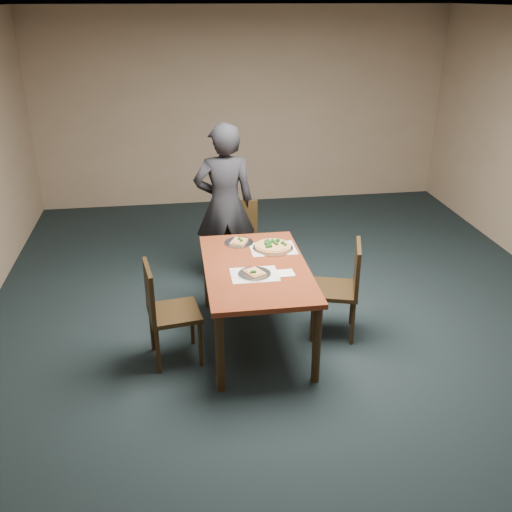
{
  "coord_description": "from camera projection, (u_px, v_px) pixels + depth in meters",
  "views": [
    {
      "loc": [
        -1.05,
        -4.36,
        2.91
      ],
      "look_at": [
        -0.39,
        0.07,
        0.85
      ],
      "focal_mm": 40.0,
      "sensor_mm": 36.0,
      "label": 1
    }
  ],
  "objects": [
    {
      "name": "ground",
      "position": [
        299.0,
        340.0,
        5.28
      ],
      "size": [
        8.0,
        8.0,
        0.0
      ],
      "primitive_type": "plane",
      "color": "black",
      "rests_on": "ground"
    },
    {
      "name": "room_shell",
      "position": [
        306.0,
        156.0,
        4.55
      ],
      "size": [
        8.0,
        8.0,
        8.0
      ],
      "color": "tan",
      "rests_on": "ground"
    },
    {
      "name": "dining_table",
      "position": [
        256.0,
        276.0,
        5.01
      ],
      "size": [
        0.9,
        1.5,
        0.75
      ],
      "color": "#612513",
      "rests_on": "ground"
    },
    {
      "name": "chair_far",
      "position": [
        239.0,
        239.0,
        6.14
      ],
      "size": [
        0.44,
        0.44,
        0.91
      ],
      "rotation": [
        0.0,
        0.0,
        -0.04
      ],
      "color": "black",
      "rests_on": "ground"
    },
    {
      "name": "chair_left",
      "position": [
        164.0,
        308.0,
        4.79
      ],
      "size": [
        0.48,
        0.48,
        0.91
      ],
      "rotation": [
        0.0,
        0.0,
        1.72
      ],
      "color": "black",
      "rests_on": "ground"
    },
    {
      "name": "chair_right",
      "position": [
        343.0,
        284.0,
        5.18
      ],
      "size": [
        0.52,
        0.52,
        0.91
      ],
      "rotation": [
        0.0,
        0.0,
        -1.86
      ],
      "color": "black",
      "rests_on": "ground"
    },
    {
      "name": "diner",
      "position": [
        225.0,
        205.0,
        6.03
      ],
      "size": [
        0.65,
        0.44,
        1.76
      ],
      "primitive_type": "imported",
      "rotation": [
        0.0,
        0.0,
        3.17
      ],
      "color": "black",
      "rests_on": "ground"
    },
    {
      "name": "placemat_main",
      "position": [
        273.0,
        249.0,
        5.32
      ],
      "size": [
        0.42,
        0.32,
        0.0
      ],
      "primitive_type": "cube",
      "color": "white",
      "rests_on": "dining_table"
    },
    {
      "name": "placemat_near",
      "position": [
        255.0,
        275.0,
        4.83
      ],
      "size": [
        0.4,
        0.3,
        0.0
      ],
      "primitive_type": "cube",
      "color": "white",
      "rests_on": "dining_table"
    },
    {
      "name": "pizza_pan",
      "position": [
        273.0,
        246.0,
        5.31
      ],
      "size": [
        0.38,
        0.38,
        0.07
      ],
      "color": "silver",
      "rests_on": "dining_table"
    },
    {
      "name": "slice_plate_near",
      "position": [
        254.0,
        273.0,
        4.82
      ],
      "size": [
        0.28,
        0.28,
        0.05
      ],
      "color": "silver",
      "rests_on": "dining_table"
    },
    {
      "name": "slice_plate_far",
      "position": [
        239.0,
        242.0,
        5.43
      ],
      "size": [
        0.28,
        0.28,
        0.06
      ],
      "color": "silver",
      "rests_on": "dining_table"
    },
    {
      "name": "napkin",
      "position": [
        286.0,
        273.0,
        4.85
      ],
      "size": [
        0.15,
        0.15,
        0.01
      ],
      "primitive_type": "cube",
      "rotation": [
        0.0,
        0.0,
        0.04
      ],
      "color": "white",
      "rests_on": "dining_table"
    }
  ]
}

